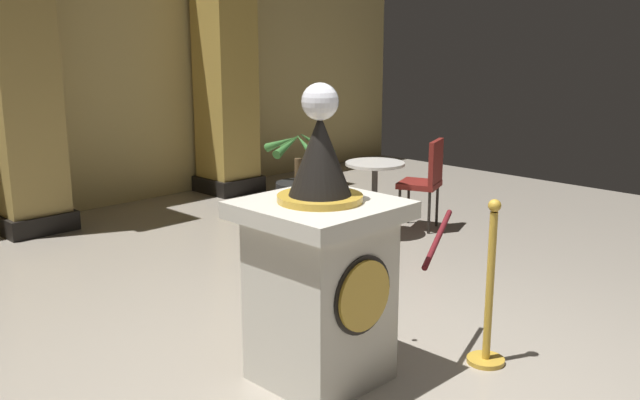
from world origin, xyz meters
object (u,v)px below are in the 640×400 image
Objects in this scene: cafe_table at (375,189)px; potted_palm_right at (299,190)px; stanchion_near at (489,307)px; stanchion_far at (289,284)px; cafe_chair_red at (426,176)px; pedestal_clock at (321,271)px.

potted_palm_right is at bearing 96.30° from cafe_table.
stanchion_near is 3.75m from potted_palm_right.
stanchion_far is 1.29× the size of cafe_table.
stanchion_far reaches higher than cafe_chair_red.
stanchion_far is 2.51m from cafe_table.
stanchion_far is 2.97m from cafe_chair_red.
potted_palm_right is 1.03m from cafe_table.
potted_palm_right reaches higher than cafe_table.
stanchion_far is at bearing -153.13° from cafe_table.
cafe_chair_red is at bearing 43.65° from stanchion_near.
stanchion_far is 0.97× the size of potted_palm_right.
pedestal_clock is at bearing -153.65° from cafe_chair_red.
pedestal_clock reaches higher than stanchion_far.
stanchion_near is 2.94m from cafe_table.
cafe_table is at bearing 26.87° from stanchion_far.
stanchion_near reaches higher than cafe_table.
stanchion_far is at bearing -162.03° from cafe_chair_red.
cafe_table is at bearing 159.07° from cafe_chair_red.
cafe_chair_red is (3.17, 1.57, -0.11)m from pedestal_clock.
stanchion_near reaches higher than cafe_chair_red.
cafe_table is (1.70, 2.39, 0.11)m from stanchion_near.
stanchion_near is at bearing -34.18° from pedestal_clock.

